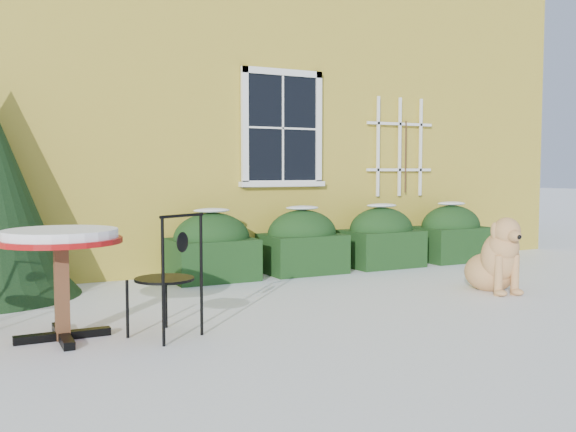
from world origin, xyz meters
TOP-DOWN VIEW (x-y plane):
  - ground at (0.00, 0.00)m, footprint 80.00×80.00m
  - house at (0.00, 7.00)m, footprint 12.40×8.40m
  - hedge_row at (1.65, 2.55)m, footprint 4.95×0.80m
  - bistro_table at (-2.40, 0.35)m, footprint 0.98×0.98m
  - patio_chair_near at (-1.60, 0.03)m, footprint 0.62×0.61m
  - dog at (2.32, 0.31)m, footprint 0.69×0.94m

SIDE VIEW (x-z plane):
  - ground at x=0.00m, z-range 0.00..0.00m
  - dog at x=2.32m, z-range -0.09..0.80m
  - hedge_row at x=1.65m, z-range -0.05..0.86m
  - patio_chair_near at x=-1.60m, z-range 0.00..1.03m
  - bistro_table at x=-2.40m, z-range 0.30..1.21m
  - house at x=0.00m, z-range 0.02..6.42m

